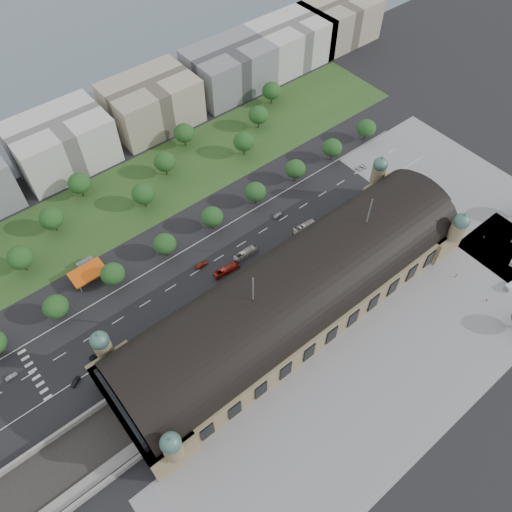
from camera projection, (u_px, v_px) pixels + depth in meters
ground at (293, 308)px, 194.21m from camera, size 900.00×900.00×0.00m
station at (295, 293)px, 186.11m from camera, size 150.00×48.40×44.30m
track_cutting at (25, 507)px, 149.94m from camera, size 70.00×24.00×3.10m
plaza_south at (397, 374)px, 177.06m from camera, size 190.00×48.00×0.12m
plaza_east at (457, 190)px, 234.16m from camera, size 56.00×100.00×0.12m
road_slab at (195, 273)px, 204.62m from camera, size 260.00×26.00×0.10m
grass_belt at (137, 193)px, 232.85m from camera, size 300.00×45.00×0.10m
petrol_station at (87, 269)px, 202.19m from camera, size 14.00×13.00×5.05m
lake at (0, 16)px, 336.65m from camera, size 700.00×320.00×0.08m
office_3 at (61, 143)px, 236.69m from camera, size 45.00×32.00×24.00m
office_4 at (152, 103)px, 256.09m from camera, size 45.00×32.00×24.00m
office_5 at (229, 69)px, 275.48m from camera, size 45.00×32.00×24.00m
office_6 at (290, 42)px, 292.93m from camera, size 45.00×32.00×24.00m
office_7 at (338, 21)px, 308.45m from camera, size 45.00×32.00×24.00m
tree_row_2 at (56, 307)px, 185.77m from camera, size 9.60×9.60×11.52m
tree_row_3 at (113, 274)px, 195.08m from camera, size 9.60×9.60×11.52m
tree_row_4 at (165, 244)px, 204.39m from camera, size 9.60×9.60×11.52m
tree_row_5 at (212, 217)px, 213.70m from camera, size 9.60×9.60×11.52m
tree_row_6 at (256, 192)px, 223.00m from camera, size 9.60×9.60×11.52m
tree_row_7 at (295, 169)px, 232.31m from camera, size 9.60×9.60×11.52m
tree_row_8 at (332, 148)px, 241.62m from camera, size 9.60×9.60×11.52m
tree_row_9 at (366, 128)px, 250.93m from camera, size 9.60×9.60×11.52m
tree_belt_3 at (20, 258)px, 199.23m from camera, size 10.40×10.40×12.48m
tree_belt_4 at (51, 218)px, 212.34m from camera, size 10.40×10.40×12.48m
tree_belt_5 at (79, 183)px, 225.44m from camera, size 10.40×10.40×12.48m
tree_belt_6 at (143, 194)px, 221.34m from camera, size 10.40×10.40×12.48m
tree_belt_7 at (165, 162)px, 234.45m from camera, size 10.40×10.40×12.48m
tree_belt_8 at (184, 133)px, 247.55m from camera, size 10.40×10.40×12.48m
tree_belt_9 at (244, 142)px, 243.45m from camera, size 10.40×10.40×12.48m
tree_belt_10 at (258, 115)px, 256.55m from camera, size 10.40×10.40×12.48m
tree_belt_11 at (272, 91)px, 269.66m from camera, size 10.40×10.40×12.48m
traffic_car_1 at (11, 377)px, 175.83m from camera, size 4.13×1.61×1.34m
traffic_car_2 at (95, 356)px, 180.76m from camera, size 4.78×2.58×1.28m
traffic_car_3 at (202, 265)px, 206.07m from camera, size 5.73×2.57×1.63m
traffic_car_5 at (278, 215)px, 223.27m from camera, size 4.77×2.01×1.53m
traffic_car_6 at (361, 168)px, 242.64m from camera, size 5.69×2.98×1.53m
parked_car_0 at (75, 382)px, 174.58m from camera, size 4.48×3.16×1.40m
parked_car_1 at (113, 369)px, 177.66m from camera, size 5.18×4.14×1.31m
parked_car_2 at (124, 352)px, 181.64m from camera, size 5.65×4.40×1.53m
parked_car_3 at (116, 361)px, 179.45m from camera, size 3.97×3.39×1.29m
parked_car_4 at (199, 309)px, 193.13m from camera, size 4.40×2.97×1.37m
parked_car_5 at (174, 329)px, 187.52m from camera, size 5.59×4.60×1.42m
parked_car_6 at (174, 318)px, 190.49m from camera, size 5.55×4.59×1.51m
bus_west at (226, 270)px, 203.43m from camera, size 11.57×3.40×3.18m
bus_mid at (245, 253)px, 208.90m from camera, size 11.09×2.68×3.08m
bus_east at (305, 227)px, 217.84m from camera, size 12.00×3.94×3.28m
van_south at (511, 286)px, 198.93m from camera, size 6.47×3.27×2.68m
pedestrian_0 at (456, 276)px, 202.57m from camera, size 0.95×0.72×1.73m
pedestrian_1 at (487, 300)px, 195.49m from camera, size 0.51×0.65×1.56m
pedestrian_2 at (484, 237)px, 215.16m from camera, size 0.95×1.10×1.95m
pedestrian_5 at (512, 241)px, 213.82m from camera, size 1.03×1.09×1.97m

